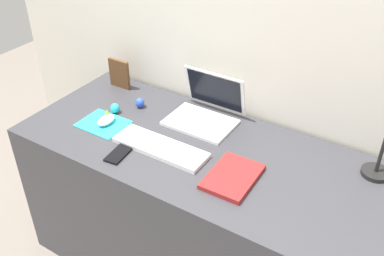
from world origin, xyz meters
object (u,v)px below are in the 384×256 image
keyboard (160,147)px  toy_figurine_blue (140,103)px  laptop (207,108)px  toy_figurine_cyan (115,108)px  cell_phone (119,154)px  notebook_pad (233,177)px  toy_figurine_lime (107,113)px  picture_frame (119,74)px  mouse (106,120)px

keyboard → toy_figurine_blue: size_ratio=8.60×
laptop → toy_figurine_cyan: size_ratio=6.25×
cell_phone → notebook_pad: notebook_pad is taller
toy_figurine_blue → toy_figurine_lime: toy_figurine_blue is taller
keyboard → notebook_pad: 0.34m
cell_phone → laptop: bearing=63.1°
toy_figurine_cyan → cell_phone: bearing=-47.2°
laptop → toy_figurine_blue: bearing=-165.0°
toy_figurine_lime → toy_figurine_cyan: (0.01, 0.05, 0.00)m
keyboard → cell_phone: (-0.12, -0.12, -0.01)m
laptop → picture_frame: bearing=177.7°
keyboard → toy_figurine_cyan: size_ratio=8.55×
keyboard → mouse: (-0.32, 0.02, 0.01)m
picture_frame → toy_figurine_blue: 0.24m
laptop → picture_frame: 0.53m
notebook_pad → toy_figurine_lime: 0.70m
toy_figurine_cyan → picture_frame: bearing=124.5°
notebook_pad → toy_figurine_blue: (-0.62, 0.23, 0.01)m
keyboard → mouse: mouse is taller
mouse → toy_figurine_cyan: size_ratio=2.00×
toy_figurine_cyan → notebook_pad: bearing=-10.6°
toy_figurine_blue → keyboard: bearing=-38.7°
mouse → picture_frame: picture_frame is taller
mouse → picture_frame: bearing=119.7°
cell_phone → toy_figurine_cyan: size_ratio=2.67×
laptop → mouse: (-0.36, -0.29, -0.03)m
keyboard → notebook_pad: same height
keyboard → picture_frame: picture_frame is taller
keyboard → cell_phone: keyboard is taller
laptop → notebook_pad: 0.44m
picture_frame → toy_figurine_blue: size_ratio=3.14×
toy_figurine_cyan → toy_figurine_blue: bearing=56.4°
laptop → cell_phone: laptop is taller
picture_frame → toy_figurine_blue: bearing=-26.9°
mouse → toy_figurine_blue: (0.04, 0.20, 0.00)m
mouse → notebook_pad: size_ratio=0.40×
laptop → mouse: bearing=-141.3°
toy_figurine_lime → toy_figurine_cyan: toy_figurine_cyan is taller
laptop → keyboard: laptop is taller
toy_figurine_cyan → keyboard: bearing=-19.4°
picture_frame → toy_figurine_cyan: 0.26m
mouse → toy_figurine_cyan: bearing=107.6°
notebook_pad → toy_figurine_blue: toy_figurine_blue is taller
toy_figurine_lime → notebook_pad: bearing=-6.8°
keyboard → mouse: size_ratio=4.27×
cell_phone → picture_frame: 0.59m
picture_frame → toy_figurine_lime: (0.14, -0.26, -0.06)m
toy_figurine_blue → toy_figurine_cyan: (-0.07, -0.10, 0.00)m
laptop → toy_figurine_lime: 0.46m
picture_frame → laptop: bearing=-2.3°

